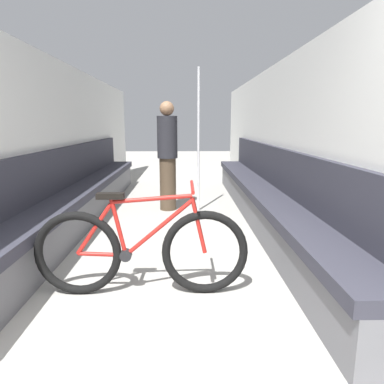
% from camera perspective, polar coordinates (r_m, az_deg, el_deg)
% --- Properties ---
extents(wall_left, '(0.10, 9.85, 2.10)m').
position_cam_1_polar(wall_left, '(4.70, -21.94, 7.51)').
color(wall_left, silver).
rests_on(wall_left, ground).
extents(wall_right, '(0.10, 9.85, 2.10)m').
position_cam_1_polar(wall_right, '(4.59, 15.30, 7.86)').
color(wall_right, silver).
rests_on(wall_right, ground).
extents(bench_seat_row_left, '(0.45, 5.95, 1.00)m').
position_cam_1_polar(bench_seat_row_left, '(4.74, -18.39, -1.05)').
color(bench_seat_row_left, '#5B5B60').
rests_on(bench_seat_row_left, ground).
extents(bench_seat_row_right, '(0.45, 5.95, 1.00)m').
position_cam_1_polar(bench_seat_row_right, '(4.65, 11.83, -0.94)').
color(bench_seat_row_right, '#5B5B60').
rests_on(bench_seat_row_right, ground).
extents(bicycle, '(1.63, 0.46, 0.86)m').
position_cam_1_polar(bicycle, '(2.67, -8.44, -9.66)').
color(bicycle, black).
rests_on(bicycle, ground).
extents(grab_pole_near, '(0.08, 0.08, 2.08)m').
position_cam_1_polar(grab_pole_near, '(5.04, 1.08, 8.11)').
color(grab_pole_near, gray).
rests_on(grab_pole_near, ground).
extents(passenger_standing, '(0.30, 0.30, 1.61)m').
position_cam_1_polar(passenger_standing, '(5.14, -4.11, 6.15)').
color(passenger_standing, '#473828').
rests_on(passenger_standing, ground).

